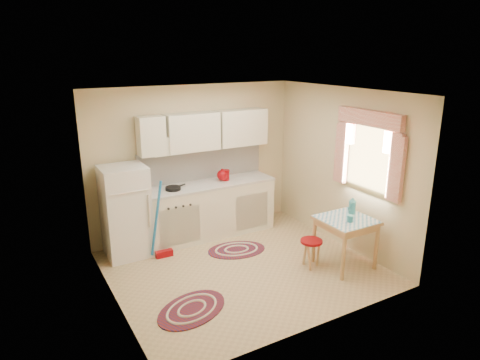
% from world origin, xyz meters
% --- Properties ---
extents(room_shell, '(3.64, 3.60, 2.52)m').
position_xyz_m(room_shell, '(0.16, 0.24, 1.60)').
color(room_shell, tan).
rests_on(room_shell, ground).
extents(fridge, '(0.65, 0.60, 1.40)m').
position_xyz_m(fridge, '(-1.30, 1.25, 0.70)').
color(fridge, white).
rests_on(fridge, ground).
extents(broom, '(0.28, 0.13, 1.20)m').
position_xyz_m(broom, '(-0.86, 0.90, 0.60)').
color(broom, '#1D6CB5').
rests_on(broom, ground).
extents(base_cabinets, '(2.25, 0.60, 0.88)m').
position_xyz_m(base_cabinets, '(0.09, 1.30, 0.44)').
color(base_cabinets, silver).
rests_on(base_cabinets, ground).
extents(countertop, '(2.27, 0.62, 0.04)m').
position_xyz_m(countertop, '(0.09, 1.30, 0.90)').
color(countertop, beige).
rests_on(countertop, base_cabinets).
extents(frying_pan, '(0.32, 0.32, 0.05)m').
position_xyz_m(frying_pan, '(-0.54, 1.25, 0.94)').
color(frying_pan, black).
rests_on(frying_pan, countertop).
extents(red_kettle, '(0.25, 0.24, 0.20)m').
position_xyz_m(red_kettle, '(0.36, 1.30, 1.02)').
color(red_kettle, maroon).
rests_on(red_kettle, countertop).
extents(red_canister, '(0.15, 0.15, 0.16)m').
position_xyz_m(red_canister, '(0.43, 1.30, 1.00)').
color(red_canister, maroon).
rests_on(red_canister, countertop).
extents(table, '(0.72, 0.72, 0.72)m').
position_xyz_m(table, '(1.32, -0.66, 0.36)').
color(table, tan).
rests_on(table, ground).
extents(stool, '(0.37, 0.37, 0.42)m').
position_xyz_m(stool, '(0.87, -0.46, 0.21)').
color(stool, maroon).
rests_on(stool, ground).
extents(coffee_pot, '(0.15, 0.13, 0.26)m').
position_xyz_m(coffee_pot, '(1.54, -0.54, 0.85)').
color(coffee_pot, teal).
rests_on(coffee_pot, table).
extents(mug, '(0.11, 0.11, 0.10)m').
position_xyz_m(mug, '(1.29, -0.76, 0.77)').
color(mug, teal).
rests_on(mug, table).
extents(rug_center, '(1.03, 0.80, 0.02)m').
position_xyz_m(rug_center, '(0.20, 0.54, 0.01)').
color(rug_center, maroon).
rests_on(rug_center, ground).
extents(rug_left, '(1.14, 0.97, 0.02)m').
position_xyz_m(rug_left, '(-1.06, -0.60, 0.01)').
color(rug_left, maroon).
rests_on(rug_left, ground).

